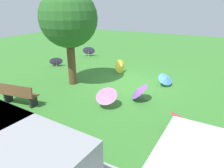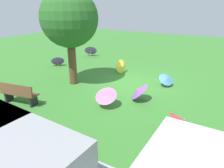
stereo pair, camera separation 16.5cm
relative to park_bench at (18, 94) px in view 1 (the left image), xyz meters
The scene contains 10 objects.
ground 5.31m from the park_bench, 124.33° to the right, with size 40.00×40.00×0.00m, color #387A2D.
park_bench is the anchor object (origin of this frame).
shade_tree 4.08m from the park_bench, 97.56° to the right, with size 2.74×2.74×4.63m.
parasol_purple_0 4.95m from the park_bench, 146.44° to the right, with size 1.01×1.10×0.82m.
parasol_purple_1 5.74m from the park_bench, 62.47° to the right, with size 1.09×1.08×0.73m.
parasol_red_0 6.38m from the park_bench, behind, with size 1.12×1.17×0.88m.
parasol_yellow_0 6.03m from the park_bench, 107.71° to the right, with size 0.81×0.88×0.84m.
parasol_pink_0 3.57m from the park_bench, 155.04° to the right, with size 0.93×0.90×0.83m.
parasol_blue_2 6.84m from the park_bench, 133.57° to the right, with size 0.98×0.99×0.67m.
parasol_purple_5 8.83m from the park_bench, 74.60° to the right, with size 1.22×1.15×0.92m.
Camera 1 is at (-4.02, 9.37, 3.92)m, focal length 33.43 mm.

